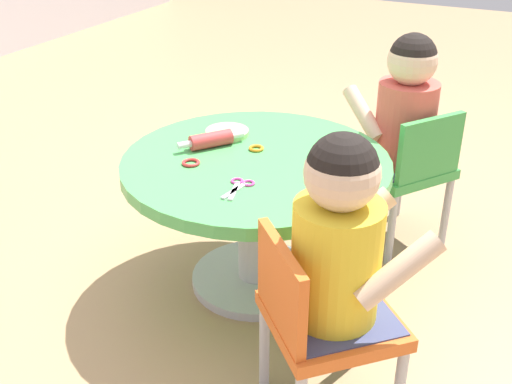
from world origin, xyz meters
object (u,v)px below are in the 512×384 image
Objects in this scene: child_chair_left at (319,320)px; craft_scissors at (239,186)px; rolling_pin at (211,140)px; craft_table at (256,192)px; seated_child_right at (406,106)px; seated_child_left at (340,238)px; child_chair_right at (407,169)px.

child_chair_left is 3.92× the size of craft_scissors.
child_chair_left is 2.72× the size of rolling_pin.
seated_child_right is (0.50, -0.34, 0.18)m from craft_table.
rolling_pin reaches higher than craft_scissors.
seated_child_left is at bearing -174.93° from seated_child_right.
child_chair_right is at bearing -124.86° from seated_child_right.
seated_child_left reaches higher than child_chair_right.
seated_child_left is (0.03, -0.03, 0.23)m from child_chair_left.
seated_child_right is at bearing 3.21° from child_chair_left.
craft_scissors is (-0.69, 0.30, -0.06)m from seated_child_right.
seated_child_right is at bearing 5.07° from seated_child_left.
child_chair_right is 0.74m from rolling_pin.
craft_scissors reaches higher than craft_table.
child_chair_left is 0.47m from craft_scissors.
seated_child_left is 0.93m from seated_child_right.
child_chair_right is 0.77m from craft_scissors.
craft_table is 0.23m from craft_scissors.
seated_child_left is 3.73× the size of craft_scissors.
rolling_pin is (0.02, 0.17, 0.14)m from craft_table.
craft_table is at bearing 44.51° from seated_child_left.
seated_child_left is 0.75m from rolling_pin.
seated_child_left and seated_child_right have the same top height.
craft_scissors is (-0.19, -0.04, 0.12)m from craft_table.
child_chair_right is 3.92× the size of craft_scissors.
rolling_pin is (0.45, 0.60, -0.04)m from seated_child_left.
child_chair_right is at bearing 3.14° from seated_child_left.
child_chair_left is at bearing 134.01° from seated_child_left.
craft_scissors is (-0.21, -0.21, -0.02)m from rolling_pin.
craft_table is at bearing 145.63° from seated_child_right.
seated_child_right is at bearing -23.50° from craft_scissors.
seated_child_left reaches higher than craft_table.
child_chair_left is at bearing -139.27° from craft_table.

